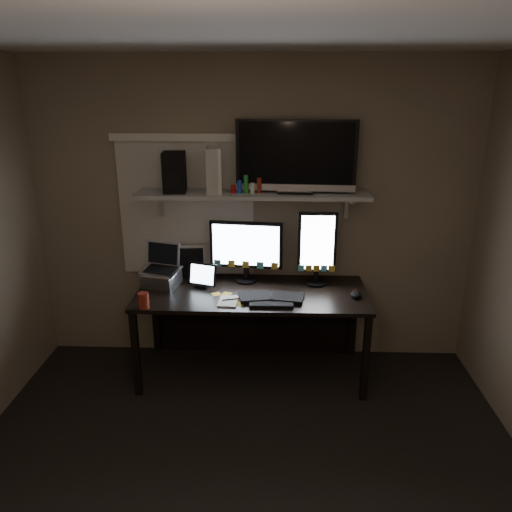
{
  "coord_description": "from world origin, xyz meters",
  "views": [
    {
      "loc": [
        0.17,
        -2.18,
        2.27
      ],
      "look_at": [
        0.04,
        1.25,
        1.09
      ],
      "focal_mm": 35.0,
      "sensor_mm": 36.0,
      "label": 1
    }
  ],
  "objects_px": {
    "monitor_portrait": "(317,248)",
    "tablet": "(202,275)",
    "cup": "(144,301)",
    "tv": "(296,157)",
    "desk": "(253,305)",
    "game_console": "(214,169)",
    "monitor_landscape": "(246,251)",
    "speaker": "(174,172)",
    "laptop": "(161,267)",
    "keyboard": "(271,297)",
    "mouse": "(356,294)"
  },
  "relations": [
    {
      "from": "monitor_landscape",
      "to": "mouse",
      "type": "relative_size",
      "value": 4.85
    },
    {
      "from": "desk",
      "to": "mouse",
      "type": "bearing_deg",
      "value": -14.02
    },
    {
      "from": "tv",
      "to": "game_console",
      "type": "xyz_separation_m",
      "value": [
        -0.63,
        0.02,
        -0.1
      ]
    },
    {
      "from": "mouse",
      "to": "game_console",
      "type": "height_order",
      "value": "game_console"
    },
    {
      "from": "cup",
      "to": "tv",
      "type": "distance_m",
      "value": 1.55
    },
    {
      "from": "desk",
      "to": "keyboard",
      "type": "distance_m",
      "value": 0.36
    },
    {
      "from": "monitor_portrait",
      "to": "tablet",
      "type": "distance_m",
      "value": 0.94
    },
    {
      "from": "monitor_portrait",
      "to": "game_console",
      "type": "xyz_separation_m",
      "value": [
        -0.81,
        0.04,
        0.62
      ]
    },
    {
      "from": "desk",
      "to": "cup",
      "type": "height_order",
      "value": "cup"
    },
    {
      "from": "monitor_portrait",
      "to": "keyboard",
      "type": "bearing_deg",
      "value": -137.7
    },
    {
      "from": "keyboard",
      "to": "tv",
      "type": "distance_m",
      "value": 1.08
    },
    {
      "from": "cup",
      "to": "game_console",
      "type": "relative_size",
      "value": 0.34
    },
    {
      "from": "monitor_landscape",
      "to": "monitor_portrait",
      "type": "relative_size",
      "value": 0.97
    },
    {
      "from": "monitor_landscape",
      "to": "speaker",
      "type": "height_order",
      "value": "speaker"
    },
    {
      "from": "game_console",
      "to": "tv",
      "type": "bearing_deg",
      "value": -12.55
    },
    {
      "from": "desk",
      "to": "game_console",
      "type": "distance_m",
      "value": 1.14
    },
    {
      "from": "mouse",
      "to": "desk",
      "type": "bearing_deg",
      "value": 171.29
    },
    {
      "from": "monitor_portrait",
      "to": "tablet",
      "type": "height_order",
      "value": "monitor_portrait"
    },
    {
      "from": "mouse",
      "to": "game_console",
      "type": "relative_size",
      "value": 0.36
    },
    {
      "from": "laptop",
      "to": "tv",
      "type": "bearing_deg",
      "value": 22.07
    },
    {
      "from": "monitor_landscape",
      "to": "speaker",
      "type": "relative_size",
      "value": 1.93
    },
    {
      "from": "laptop",
      "to": "speaker",
      "type": "relative_size",
      "value": 1.09
    },
    {
      "from": "keyboard",
      "to": "game_console",
      "type": "bearing_deg",
      "value": 140.96
    },
    {
      "from": "cup",
      "to": "tv",
      "type": "height_order",
      "value": "tv"
    },
    {
      "from": "keyboard",
      "to": "tablet",
      "type": "bearing_deg",
      "value": 158.43
    },
    {
      "from": "monitor_landscape",
      "to": "cup",
      "type": "relative_size",
      "value": 5.14
    },
    {
      "from": "monitor_portrait",
      "to": "monitor_landscape",
      "type": "bearing_deg",
      "value": 175.92
    },
    {
      "from": "desk",
      "to": "tv",
      "type": "xyz_separation_m",
      "value": [
        0.33,
        0.07,
        1.2
      ]
    },
    {
      "from": "game_console",
      "to": "desk",
      "type": "bearing_deg",
      "value": -27.97
    },
    {
      "from": "cup",
      "to": "speaker",
      "type": "distance_m",
      "value": 1.01
    },
    {
      "from": "desk",
      "to": "tablet",
      "type": "relative_size",
      "value": 7.58
    },
    {
      "from": "desk",
      "to": "cup",
      "type": "bearing_deg",
      "value": -149.62
    },
    {
      "from": "monitor_landscape",
      "to": "tv",
      "type": "bearing_deg",
      "value": 2.46
    },
    {
      "from": "monitor_landscape",
      "to": "keyboard",
      "type": "xyz_separation_m",
      "value": [
        0.21,
        -0.36,
        -0.24
      ]
    },
    {
      "from": "monitor_portrait",
      "to": "cup",
      "type": "bearing_deg",
      "value": -157.87
    },
    {
      "from": "monitor_portrait",
      "to": "tablet",
      "type": "bearing_deg",
      "value": -172.57
    },
    {
      "from": "game_console",
      "to": "speaker",
      "type": "distance_m",
      "value": 0.3
    },
    {
      "from": "game_console",
      "to": "speaker",
      "type": "height_order",
      "value": "game_console"
    },
    {
      "from": "laptop",
      "to": "tv",
      "type": "height_order",
      "value": "tv"
    },
    {
      "from": "laptop",
      "to": "cup",
      "type": "bearing_deg",
      "value": -79.44
    },
    {
      "from": "tablet",
      "to": "speaker",
      "type": "height_order",
      "value": "speaker"
    },
    {
      "from": "laptop",
      "to": "desk",
      "type": "bearing_deg",
      "value": 19.07
    },
    {
      "from": "tablet",
      "to": "tv",
      "type": "bearing_deg",
      "value": 28.2
    },
    {
      "from": "monitor_landscape",
      "to": "tablet",
      "type": "xyz_separation_m",
      "value": [
        -0.34,
        -0.15,
        -0.16
      ]
    },
    {
      "from": "tablet",
      "to": "tv",
      "type": "relative_size",
      "value": 0.26
    },
    {
      "from": "keyboard",
      "to": "speaker",
      "type": "relative_size",
      "value": 1.62
    },
    {
      "from": "desk",
      "to": "speaker",
      "type": "distance_m",
      "value": 1.24
    },
    {
      "from": "desk",
      "to": "tv",
      "type": "height_order",
      "value": "tv"
    },
    {
      "from": "laptop",
      "to": "speaker",
      "type": "height_order",
      "value": "speaker"
    },
    {
      "from": "speaker",
      "to": "tablet",
      "type": "bearing_deg",
      "value": -35.4
    }
  ]
}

